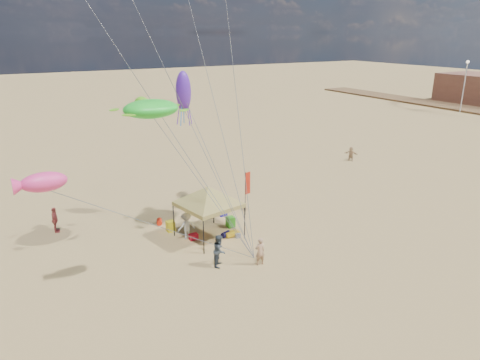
{
  "coord_description": "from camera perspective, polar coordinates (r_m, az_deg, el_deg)",
  "views": [
    {
      "loc": [
        -12.65,
        -18.96,
        12.44
      ],
      "look_at": [
        0.0,
        3.0,
        4.0
      ],
      "focal_mm": 33.24,
      "sensor_mm": 36.0,
      "label": 1
    }
  ],
  "objects": [
    {
      "name": "fish_kite",
      "position": [
        21.53,
        -23.85,
        -0.24
      ],
      "size": [
        2.22,
        1.61,
        0.89
      ],
      "primitive_type": "ellipsoid",
      "rotation": [
        0.0,
        0.0,
        -0.34
      ],
      "color": "#FF3A8C",
      "rests_on": "ground"
    },
    {
      "name": "lamp_north",
      "position": [
        81.52,
        26.94,
        11.61
      ],
      "size": [
        0.5,
        0.5,
        8.25
      ],
      "color": "silver",
      "rests_on": "ground"
    },
    {
      "name": "chair_yellow",
      "position": [
        29.65,
        -8.91,
        -5.88
      ],
      "size": [
        0.5,
        0.5,
        0.7
      ],
      "primitive_type": "cube",
      "color": "yellow",
      "rests_on": "ground"
    },
    {
      "name": "ground",
      "position": [
        25.96,
        3.36,
        -10.24
      ],
      "size": [
        280.0,
        280.0,
        0.0
      ],
      "primitive_type": "plane",
      "color": "tan",
      "rests_on": "ground"
    },
    {
      "name": "turtle_kite",
      "position": [
        26.12,
        -11.37,
        8.95
      ],
      "size": [
        3.86,
        3.47,
        1.07
      ],
      "primitive_type": "ellipsoid",
      "rotation": [
        0.0,
        0.0,
        -0.34
      ],
      "color": "#27DD31",
      "rests_on": "ground"
    },
    {
      "name": "cooler_blue",
      "position": [
        31.77,
        -2.21,
        -4.27
      ],
      "size": [
        0.54,
        0.38,
        0.38
      ],
      "primitive_type": "cube",
      "color": "#161299",
      "rests_on": "ground"
    },
    {
      "name": "feather_flag",
      "position": [
        31.32,
        0.91,
        -0.78
      ],
      "size": [
        0.48,
        0.15,
        3.21
      ],
      "color": "black",
      "rests_on": "ground"
    },
    {
      "name": "person_near_c",
      "position": [
        28.26,
        -6.89,
        -5.86
      ],
      "size": [
        1.15,
        0.67,
        1.76
      ],
      "primitive_type": "imported",
      "rotation": [
        0.0,
        0.0,
        3.13
      ],
      "color": "silver",
      "rests_on": "ground"
    },
    {
      "name": "person_near_b",
      "position": [
        25.0,
        -2.65,
        -9.02
      ],
      "size": [
        1.12,
        1.14,
        1.85
      ],
      "primitive_type": "imported",
      "rotation": [
        0.0,
        0.0,
        0.88
      ],
      "color": "#39454E",
      "rests_on": "ground"
    },
    {
      "name": "beach_cart",
      "position": [
        28.63,
        -1.05,
        -6.89
      ],
      "size": [
        0.9,
        0.5,
        0.24
      ],
      "primitive_type": "cube",
      "color": "gold",
      "rests_on": "ground"
    },
    {
      "name": "person_far_c",
      "position": [
        46.5,
        14.06,
        3.29
      ],
      "size": [
        1.14,
        1.38,
        1.48
      ],
      "primitive_type": "imported",
      "rotation": [
        0.0,
        0.0,
        5.32
      ],
      "color": "tan",
      "rests_on": "ground"
    },
    {
      "name": "canopy_tent",
      "position": [
        27.42,
        -4.1,
        -1.07
      ],
      "size": [
        6.34,
        6.34,
        3.98
      ],
      "color": "black",
      "rests_on": "ground"
    },
    {
      "name": "person_near_a",
      "position": [
        25.12,
        2.57,
        -9.15
      ],
      "size": [
        0.63,
        0.44,
        1.63
      ],
      "primitive_type": "imported",
      "rotation": [
        0.0,
        0.0,
        3.06
      ],
      "color": "tan",
      "rests_on": "ground"
    },
    {
      "name": "chair_green",
      "position": [
        29.95,
        -1.23,
        -5.39
      ],
      "size": [
        0.5,
        0.5,
        0.7
      ],
      "primitive_type": "cube",
      "color": "#2F961B",
      "rests_on": "ground"
    },
    {
      "name": "person_far_a",
      "position": [
        31.34,
        -22.67,
        -4.76
      ],
      "size": [
        0.62,
        1.08,
        1.73
      ],
      "primitive_type": "imported",
      "rotation": [
        0.0,
        0.0,
        1.36
      ],
      "color": "#AA4141",
      "rests_on": "ground"
    },
    {
      "name": "squid_kite",
      "position": [
        30.08,
        -7.28,
        11.25
      ],
      "size": [
        1.28,
        1.28,
        2.64
      ],
      "primitive_type": "ellipsoid",
      "rotation": [
        0.0,
        0.0,
        -0.31
      ],
      "color": "#5922B8",
      "rests_on": "ground"
    },
    {
      "name": "crate_grey",
      "position": [
        28.52,
        -0.33,
        -7.12
      ],
      "size": [
        0.34,
        0.3,
        0.28
      ],
      "primitive_type": "cube",
      "color": "slate",
      "rests_on": "ground"
    },
    {
      "name": "bag_orange",
      "position": [
        30.88,
        -10.31,
        -5.29
      ],
      "size": [
        0.54,
        0.69,
        0.36
      ],
      "primitive_type": "cylinder",
      "rotation": [
        0.0,
        1.57,
        1.22
      ],
      "color": "red",
      "rests_on": "ground"
    },
    {
      "name": "cooler_red",
      "position": [
        28.38,
        -5.99,
        -7.26
      ],
      "size": [
        0.54,
        0.38,
        0.38
      ],
      "primitive_type": "cube",
      "color": "red",
      "rests_on": "ground"
    },
    {
      "name": "bag_navy",
      "position": [
        28.59,
        -1.85,
        -6.98
      ],
      "size": [
        0.69,
        0.54,
        0.36
      ],
      "primitive_type": "cylinder",
      "rotation": [
        0.0,
        1.57,
        0.35
      ],
      "color": "#100E3F",
      "rests_on": "ground"
    }
  ]
}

